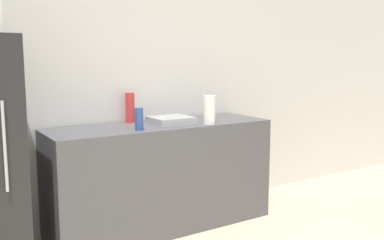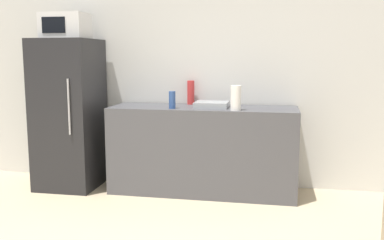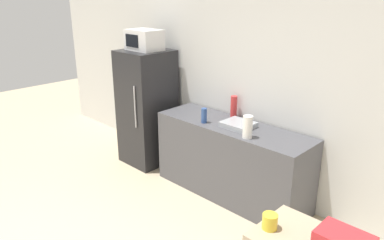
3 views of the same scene
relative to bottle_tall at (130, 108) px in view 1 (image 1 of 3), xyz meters
The scene contains 6 objects.
wall_back 0.27m from the bottle_tall, 73.78° to the left, with size 8.00×0.06×2.60m, color silver.
counter 0.67m from the bottle_tall, 53.36° to the right, with size 1.98×0.62×0.93m, color #4C4C51.
sink_basin 0.39m from the bottle_tall, 43.20° to the right, with size 0.35×0.31×0.06m, color #9EA3A8.
bottle_tall is the anchor object (origin of this frame).
bottle_short 0.44m from the bottle_tall, 105.11° to the right, with size 0.07×0.07×0.18m, color #2D4C8C.
paper_towel_roll 0.71m from the bottle_tall, 39.80° to the right, with size 0.10×0.10×0.25m, color white.
Camera 1 is at (-1.60, -0.57, 1.49)m, focal length 40.00 mm.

